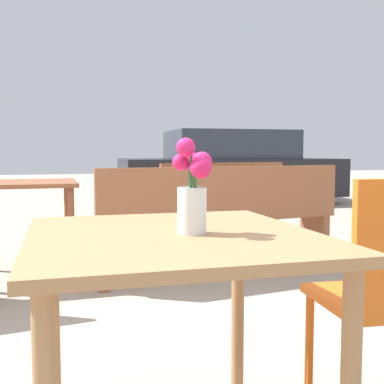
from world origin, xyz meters
name	(u,v)px	position (x,y,z in m)	size (l,w,h in m)	color
table_front	(173,266)	(0.00, 0.00, 0.62)	(0.85, 0.91, 0.72)	#9E7047
flower_vase	(193,193)	(0.05, -0.04, 0.84)	(0.12, 0.15, 0.28)	silver
bench_near	(222,215)	(0.94, 2.09, 0.48)	(2.03, 0.60, 0.85)	brown
bench_far	(220,201)	(1.35, 3.25, 0.45)	(1.48, 0.64, 0.85)	brown
table_back	(26,198)	(-0.50, 2.47, 0.61)	(0.74, 0.74, 0.74)	brown
parked_car	(229,169)	(2.97, 7.17, 0.64)	(4.11, 2.06, 1.35)	black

